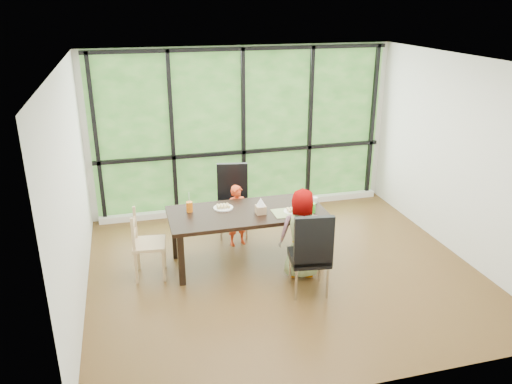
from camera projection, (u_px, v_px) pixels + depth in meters
ground at (283, 270)px, 6.71m from camera, size 5.00×5.00×0.00m
back_wall at (243, 130)px, 8.25m from camera, size 5.00×0.00×5.00m
foliage_backdrop at (243, 131)px, 8.23m from camera, size 4.80×0.02×2.65m
window_mullions at (243, 131)px, 8.20m from camera, size 4.80×0.06×2.65m
window_sill at (245, 206)px, 8.63m from camera, size 4.80×0.12×0.10m
dining_table at (247, 237)px, 6.78m from camera, size 2.12×1.08×0.75m
chair_window_leather at (233, 202)px, 7.51m from camera, size 0.54×0.54×1.08m
chair_interior_leather at (309, 252)px, 6.04m from camera, size 0.52×0.52×1.08m
chair_end_beech at (149, 244)px, 6.43m from camera, size 0.45×0.46×0.90m
child_toddler at (238, 215)px, 7.25m from camera, size 0.37×0.28×0.91m
child_older at (303, 234)px, 6.38m from camera, size 0.65×0.50×1.18m
placemat at (289, 212)px, 6.60m from camera, size 0.42×0.31×0.01m
plate_far at (223, 208)px, 6.74m from camera, size 0.26×0.26×0.02m
plate_near at (292, 211)px, 6.62m from camera, size 0.23×0.23×0.01m
orange_cup at (189, 207)px, 6.62m from camera, size 0.09×0.09×0.14m
green_cup at (312, 208)px, 6.60m from camera, size 0.08×0.08×0.13m
white_mug at (314, 200)px, 6.91m from camera, size 0.08×0.08×0.08m
tissue_box at (261, 210)px, 6.56m from camera, size 0.13×0.13×0.11m
crepe_rolls_far at (223, 206)px, 6.73m from camera, size 0.20×0.12×0.04m
crepe_rolls_near at (292, 210)px, 6.62m from camera, size 0.15×0.12×0.04m
straw_white at (189, 199)px, 6.58m from camera, size 0.01×0.04×0.20m
straw_pink at (313, 200)px, 6.56m from camera, size 0.01×0.04×0.20m
tissue at (261, 202)px, 6.52m from camera, size 0.12×0.12×0.11m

